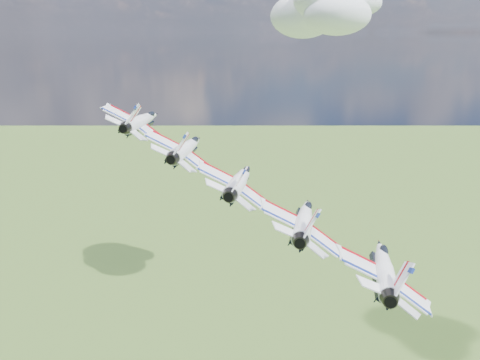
{
  "coord_description": "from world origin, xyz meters",
  "views": [
    {
      "loc": [
        -10.97,
        -73.4,
        168.08
      ],
      "look_at": [
        -4.24,
        -4.62,
        148.98
      ],
      "focal_mm": 40.0,
      "sensor_mm": 36.0,
      "label": 1
    }
  ],
  "objects_px": {
    "jet_2": "(240,180)",
    "jet_3": "(304,219)",
    "jet_4": "(384,267)",
    "jet_0": "(142,120)",
    "jet_1": "(187,148)"
  },
  "relations": [
    {
      "from": "jet_4",
      "to": "jet_0",
      "type": "bearing_deg",
      "value": 145.22
    },
    {
      "from": "jet_0",
      "to": "jet_4",
      "type": "bearing_deg",
      "value": -34.78
    },
    {
      "from": "jet_2",
      "to": "jet_4",
      "type": "relative_size",
      "value": 1.0
    },
    {
      "from": "jet_2",
      "to": "jet_3",
      "type": "bearing_deg",
      "value": -34.78
    },
    {
      "from": "jet_2",
      "to": "jet_3",
      "type": "xyz_separation_m",
      "value": [
        7.04,
        -8.53,
        -2.78
      ]
    },
    {
      "from": "jet_0",
      "to": "jet_4",
      "type": "xyz_separation_m",
      "value": [
        28.15,
        -34.12,
        -11.12
      ]
    },
    {
      "from": "jet_1",
      "to": "jet_2",
      "type": "height_order",
      "value": "jet_1"
    },
    {
      "from": "jet_0",
      "to": "jet_1",
      "type": "distance_m",
      "value": 11.4
    },
    {
      "from": "jet_0",
      "to": "jet_2",
      "type": "height_order",
      "value": "jet_0"
    },
    {
      "from": "jet_0",
      "to": "jet_3",
      "type": "relative_size",
      "value": 1.0
    },
    {
      "from": "jet_3",
      "to": "jet_4",
      "type": "xyz_separation_m",
      "value": [
        7.04,
        -8.53,
        -2.78
      ]
    },
    {
      "from": "jet_1",
      "to": "jet_2",
      "type": "bearing_deg",
      "value": -34.78
    },
    {
      "from": "jet_2",
      "to": "jet_0",
      "type": "bearing_deg",
      "value": 145.22
    },
    {
      "from": "jet_1",
      "to": "jet_4",
      "type": "relative_size",
      "value": 1.0
    },
    {
      "from": "jet_0",
      "to": "jet_3",
      "type": "height_order",
      "value": "jet_0"
    }
  ]
}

